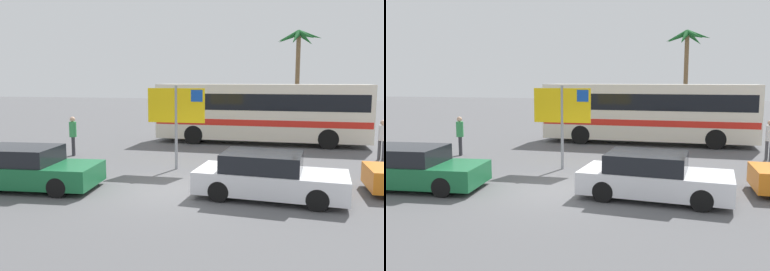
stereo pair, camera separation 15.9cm
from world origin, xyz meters
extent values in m
plane|color=#565659|center=(0.00, 0.00, 0.00)|extent=(120.00, 120.00, 0.00)
cube|color=silver|center=(1.80, 10.13, 1.73)|extent=(11.05, 2.40, 2.90)
cube|color=black|center=(1.80, 10.13, 2.28)|extent=(10.60, 2.43, 0.84)
cube|color=red|center=(1.80, 10.13, 1.22)|extent=(10.93, 2.43, 0.32)
cylinder|color=black|center=(5.22, 11.20, 0.50)|extent=(1.00, 0.28, 1.00)
cylinder|color=black|center=(5.22, 9.05, 0.50)|extent=(1.00, 0.28, 1.00)
cylinder|color=black|center=(-1.63, 11.20, 0.50)|extent=(1.00, 0.28, 1.00)
cylinder|color=black|center=(-1.63, 9.05, 0.50)|extent=(1.00, 0.28, 1.00)
cylinder|color=gray|center=(-0.82, 2.87, 1.60)|extent=(0.11, 0.11, 3.20)
cube|color=yellow|center=(-0.82, 2.87, 2.45)|extent=(2.20, 0.13, 1.30)
cube|color=#1447A8|center=(-0.02, 2.89, 2.82)|extent=(0.44, 0.08, 0.44)
cube|color=#196638|center=(-4.59, -0.96, 0.48)|extent=(4.60, 2.32, 0.64)
cube|color=black|center=(-4.86, -0.98, 1.06)|extent=(2.46, 1.96, 0.52)
cylinder|color=black|center=(-3.31, 0.05, 0.30)|extent=(0.61, 0.22, 0.60)
cylinder|color=black|center=(-3.14, -1.69, 0.30)|extent=(0.61, 0.22, 0.60)
cylinder|color=black|center=(-6.05, -0.22, 0.30)|extent=(0.61, 0.22, 0.60)
cube|color=silver|center=(2.90, -0.22, 0.48)|extent=(4.42, 2.20, 0.64)
cube|color=black|center=(2.64, -0.20, 1.06)|extent=(2.36, 1.89, 0.52)
cylinder|color=black|center=(4.29, 0.54, 0.30)|extent=(0.61, 0.21, 0.60)
cylinder|color=black|center=(4.16, -1.19, 0.30)|extent=(0.61, 0.21, 0.60)
cylinder|color=black|center=(1.64, 0.74, 0.30)|extent=(0.61, 0.21, 0.60)
cylinder|color=black|center=(1.50, -0.98, 0.30)|extent=(0.61, 0.21, 0.60)
cylinder|color=#4C4C51|center=(7.29, 6.65, 0.42)|extent=(0.13, 0.13, 0.84)
cylinder|color=#4C4C51|center=(7.13, 6.73, 0.42)|extent=(0.13, 0.13, 0.84)
cylinder|color=silver|center=(7.21, 6.69, 1.17)|extent=(0.32, 0.32, 0.66)
sphere|color=tan|center=(7.21, 6.69, 1.61)|extent=(0.23, 0.23, 0.23)
cylinder|color=#2D2D33|center=(-6.09, 4.38, 0.43)|extent=(0.13, 0.13, 0.86)
cylinder|color=#2D2D33|center=(-6.16, 4.55, 0.43)|extent=(0.13, 0.13, 0.86)
cylinder|color=#338E4C|center=(-6.12, 4.47, 1.20)|extent=(0.32, 0.32, 0.68)
sphere|color=tan|center=(-6.12, 4.47, 1.65)|extent=(0.23, 0.23, 0.23)
cylinder|color=brown|center=(3.75, 19.96, 3.33)|extent=(0.32, 0.32, 6.66)
cone|color=#195623|center=(4.56, 19.88, 6.63)|extent=(1.80, 0.62, 0.88)
cone|color=#195623|center=(4.26, 20.52, 6.47)|extent=(1.49, 1.56, 1.18)
cone|color=#195623|center=(3.53, 20.73, 6.55)|extent=(0.90, 1.80, 1.03)
cone|color=#195623|center=(2.99, 20.21, 6.57)|extent=(1.80, 0.97, 0.99)
cone|color=#195623|center=(3.05, 19.64, 6.50)|extent=(1.75, 1.12, 1.13)
cone|color=#195623|center=(3.55, 19.24, 6.46)|extent=(0.89, 1.77, 1.19)
cone|color=#195623|center=(4.28, 19.35, 6.60)|extent=(1.49, 1.61, 0.95)
camera|label=1|loc=(3.43, -11.98, 3.41)|focal=38.28mm
camera|label=2|loc=(3.59, -11.95, 3.41)|focal=38.28mm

